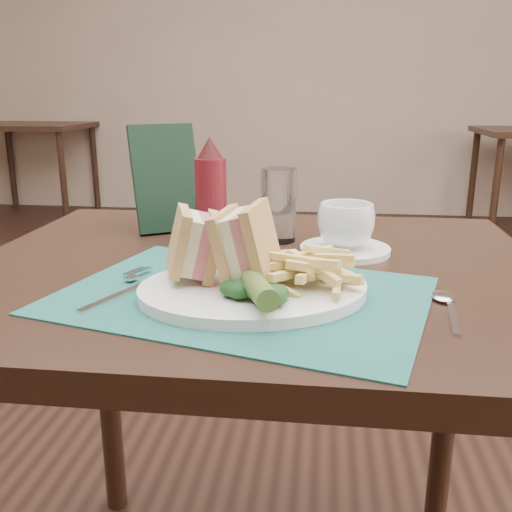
{
  "coord_description": "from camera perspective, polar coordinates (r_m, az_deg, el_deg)",
  "views": [
    {
      "loc": [
        0.11,
        -1.35,
        1.01
      ],
      "look_at": [
        0.02,
        -0.62,
        0.8
      ],
      "focal_mm": 40.0,
      "sensor_mm": 36.0,
      "label": 1
    }
  ],
  "objects": [
    {
      "name": "drinking_glass",
      "position": [
        1.02,
        2.26,
        5.11
      ],
      "size": [
        0.06,
        0.06,
        0.13
      ],
      "primitive_type": "cylinder",
      "rotation": [
        0.0,
        0.0,
        -0.01
      ],
      "color": "white",
      "rests_on": "table_main"
    },
    {
      "name": "placemat",
      "position": [
        0.75,
        -1.37,
        -3.92
      ],
      "size": [
        0.54,
        0.44,
        0.0
      ],
      "primitive_type": "cube",
      "rotation": [
        0.0,
        0.0,
        -0.26
      ],
      "color": "#1A544C",
      "rests_on": "table_main"
    },
    {
      "name": "table_bg_left",
      "position": [
        5.14,
        -21.22,
        8.07
      ],
      "size": [
        0.9,
        0.75,
        0.75
      ],
      "primitive_type": null,
      "color": "black",
      "rests_on": "ground"
    },
    {
      "name": "saucer",
      "position": [
        0.96,
        8.88,
        0.63
      ],
      "size": [
        0.17,
        0.17,
        0.01
      ],
      "primitive_type": "cylinder",
      "rotation": [
        0.0,
        0.0,
        0.12
      ],
      "color": "white",
      "rests_on": "table_main"
    },
    {
      "name": "coffee_cup",
      "position": [
        0.95,
        8.99,
        3.06
      ],
      "size": [
        0.13,
        0.13,
        0.07
      ],
      "primitive_type": "imported",
      "rotation": [
        0.0,
        0.0,
        0.87
      ],
      "color": "white",
      "rests_on": "saucer"
    },
    {
      "name": "fries_pile",
      "position": [
        0.75,
        5.32,
        -0.86
      ],
      "size": [
        0.18,
        0.2,
        0.05
      ],
      "primitive_type": null,
      "color": "#EACE75",
      "rests_on": "plate"
    },
    {
      "name": "sandwich_half_a",
      "position": [
        0.76,
        -7.72,
        1.18
      ],
      "size": [
        0.1,
        0.11,
        0.09
      ],
      "primitive_type": null,
      "rotation": [
        0.0,
        0.24,
        0.32
      ],
      "color": "tan",
      "rests_on": "plate"
    },
    {
      "name": "sandwich_half_b",
      "position": [
        0.74,
        -2.5,
        1.34
      ],
      "size": [
        0.09,
        0.11,
        0.11
      ],
      "primitive_type": null,
      "rotation": [
        0.0,
        -0.24,
        -0.12
      ],
      "color": "tan",
      "rests_on": "plate"
    },
    {
      "name": "table_main",
      "position": [
        1.06,
        -0.18,
        -20.43
      ],
      "size": [
        0.9,
        0.75,
        0.75
      ],
      "primitive_type": null,
      "color": "black",
      "rests_on": "ground"
    },
    {
      "name": "ketchup_bottle",
      "position": [
        0.99,
        -4.55,
        6.43
      ],
      "size": [
        0.06,
        0.06,
        0.19
      ],
      "primitive_type": null,
      "rotation": [
        0.0,
        0.0,
        -0.07
      ],
      "color": "maroon",
      "rests_on": "table_main"
    },
    {
      "name": "floor",
      "position": [
        1.69,
        2.09,
        -20.56
      ],
      "size": [
        7.0,
        7.0,
        0.0
      ],
      "primitive_type": "plane",
      "color": "black",
      "rests_on": "ground"
    },
    {
      "name": "kale_garnish",
      "position": [
        0.68,
        -0.61,
        -3.49
      ],
      "size": [
        0.11,
        0.08,
        0.03
      ],
      "primitive_type": null,
      "color": "black",
      "rests_on": "plate"
    },
    {
      "name": "fork",
      "position": [
        0.79,
        -13.29,
        -2.99
      ],
      "size": [
        0.1,
        0.17,
        0.01
      ],
      "primitive_type": null,
      "rotation": [
        0.0,
        0.0,
        -0.4
      ],
      "color": "silver",
      "rests_on": "placemat"
    },
    {
      "name": "spoon",
      "position": [
        0.74,
        18.79,
        -4.97
      ],
      "size": [
        0.05,
        0.15,
        0.01
      ],
      "primitive_type": null,
      "rotation": [
        0.0,
        0.0,
        -0.12
      ],
      "color": "silver",
      "rests_on": "table_main"
    },
    {
      "name": "check_presenter",
      "position": [
        1.11,
        -8.98,
        7.68
      ],
      "size": [
        0.15,
        0.13,
        0.2
      ],
      "primitive_type": "cube",
      "rotation": [
        -0.31,
        0.0,
        0.54
      ],
      "color": "black",
      "rests_on": "table_main"
    },
    {
      "name": "pickle_spear",
      "position": [
        0.68,
        0.0,
        -2.95
      ],
      "size": [
        0.07,
        0.12,
        0.03
      ],
      "primitive_type": "cylinder",
      "rotation": [
        1.54,
        0.0,
        0.35
      ],
      "color": "#436024",
      "rests_on": "plate"
    },
    {
      "name": "plate",
      "position": [
        0.75,
        -0.28,
        -3.4
      ],
      "size": [
        0.36,
        0.31,
        0.01
      ],
      "primitive_type": null,
      "rotation": [
        0.0,
        0.0,
        0.28
      ],
      "color": "white",
      "rests_on": "placemat"
    },
    {
      "name": "wall_back",
      "position": [
        4.95,
        5.6,
        4.41
      ],
      "size": [
        6.0,
        0.0,
        6.0
      ],
      "primitive_type": "plane",
      "rotation": [
        1.57,
        0.0,
        0.0
      ],
      "color": "tan",
      "rests_on": "ground"
    }
  ]
}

